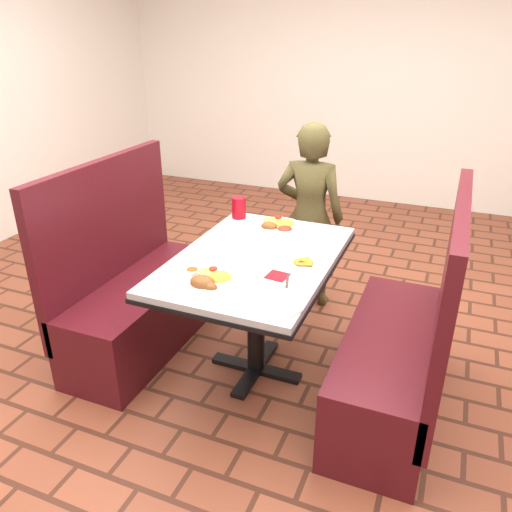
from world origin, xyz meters
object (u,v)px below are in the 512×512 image
far_dinner_plate (278,223)px  plantain_plate (303,263)px  dining_table (256,272)px  booth_bench_right (400,355)px  booth_bench_left (138,297)px  diner_person (309,217)px  near_dinner_plate (209,277)px  red_tumbler (239,208)px

far_dinner_plate → plantain_plate: size_ratio=1.78×
dining_table → booth_bench_right: bearing=0.0°
booth_bench_left → diner_person: 1.29m
near_dinner_plate → red_tumbler: 0.91m
red_tumbler → near_dinner_plate: bearing=-75.0°
red_tumbler → far_dinner_plate: bearing=-13.9°
booth_bench_right → plantain_plate: bearing=-179.0°
booth_bench_right → red_tumbler: bearing=155.8°
booth_bench_left → booth_bench_right: same height
far_dinner_plate → booth_bench_left: bearing=-150.5°
dining_table → far_dinner_plate: (-0.03, 0.43, 0.12)m
diner_person → plantain_plate: diner_person is taller
dining_table → booth_bench_right: (0.80, 0.00, -0.32)m
dining_table → red_tumbler: size_ratio=9.02×
booth_bench_right → booth_bench_left: bearing=180.0°
booth_bench_left → far_dinner_plate: size_ratio=3.98×
booth_bench_right → far_dinner_plate: (-0.83, 0.43, 0.45)m
red_tumbler → diner_person: bearing=51.9°
far_dinner_plate → dining_table: bearing=-85.4°
booth_bench_right → plantain_plate: (-0.53, -0.01, 0.43)m
near_dinner_plate → far_dinner_plate: size_ratio=0.94×
dining_table → plantain_plate: plantain_plate is taller
dining_table → plantain_plate: bearing=-1.9°
booth_bench_left → red_tumbler: (0.47, 0.50, 0.49)m
dining_table → booth_bench_right: 0.86m
booth_bench_left → red_tumbler: 0.85m
far_dinner_plate → diner_person: bearing=84.1°
booth_bench_left → far_dinner_plate: 0.99m
dining_table → booth_bench_left: booth_bench_left is taller
diner_person → plantain_plate: (0.25, -0.95, 0.11)m
booth_bench_left → plantain_plate: booth_bench_left is taller
plantain_plate → diner_person: bearing=104.7°
booth_bench_right → red_tumbler: booth_bench_right is taller
diner_person → near_dinner_plate: bearing=82.7°
dining_table → diner_person: (0.02, 0.94, 0.00)m
near_dinner_plate → booth_bench_left: bearing=152.4°
booth_bench_right → red_tumbler: size_ratio=8.93×
booth_bench_right → near_dinner_plate: (-0.89, -0.37, 0.45)m
dining_table → plantain_plate: 0.29m
plantain_plate → booth_bench_right: bearing=1.0°
near_dinner_plate → dining_table: bearing=76.2°
near_dinner_plate → plantain_plate: 0.51m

